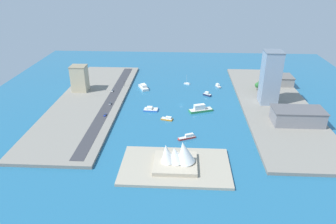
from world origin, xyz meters
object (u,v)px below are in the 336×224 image
Objects in this scene: sailboat_small_white at (187,84)px; carpark_squat_concrete at (278,80)px; office_block_beige at (80,78)px; tower_tall_glass at (270,78)px; traffic_light_waterfront at (124,83)px; patrol_launch_navy at (207,94)px; ferry_green_doubledeck at (200,109)px; tugboat_red at (187,137)px; water_taxi_orange at (167,119)px; yacht_sleek_gray at (218,86)px; hatchback_blue at (105,115)px; van_white at (112,91)px; sedan_silver at (110,103)px; ferry_white_commuter at (143,87)px; opera_landmark at (177,157)px; catamaran_blue at (151,109)px; warehouse_low_gray at (298,116)px.

carpark_squat_concrete is at bearing 179.57° from sailboat_small_white.
tower_tall_glass is at bearing 173.51° from office_block_beige.
patrol_launch_navy is at bearing 169.58° from traffic_light_waterfront.
ferry_green_doubledeck is (-13.27, 78.93, 1.77)m from sailboat_small_white.
tugboat_red is 1.30× the size of water_taxi_orange.
yacht_sleek_gray is 2.12× the size of hatchback_blue.
sedan_silver is at bearing 98.63° from van_white.
carpark_squat_concrete is at bearing -142.27° from water_taxi_orange.
sedan_silver is at bearing 84.65° from traffic_light_waterfront.
tugboat_red is at bearing 42.52° from tower_tall_glass.
patrol_launch_navy is at bearing -123.23° from water_taxi_orange.
office_block_beige reaches higher than patrol_launch_navy.
ferry_white_commuter reaches higher than water_taxi_orange.
yacht_sleek_gray is (-37.25, 7.73, 0.52)m from sailboat_small_white.
ferry_white_commuter reaches higher than patrol_launch_navy.
patrol_launch_navy is 2.00× the size of sedan_silver.
traffic_light_waterfront is at bearing -34.65° from ferry_green_doubledeck.
tower_tall_glass is at bearing -165.61° from hatchback_blue.
water_taxi_orange is at bearing 124.38° from traffic_light_waterfront.
yacht_sleek_gray is 0.48× the size of ferry_white_commuter.
van_white is at bearing -49.12° from tugboat_red.
ferry_green_doubledeck reaches higher than water_taxi_orange.
opera_landmark is (-44.04, 158.53, 7.18)m from ferry_white_commuter.
water_taxi_orange is 91.53m from van_white.
tugboat_red is at bearing 130.88° from van_white.
tower_tall_glass is (-46.23, 50.52, 28.48)m from yacht_sleek_gray.
opera_landmark reaches higher than ferry_white_commuter.
catamaran_blue reaches higher than water_taxi_orange.
hatchback_blue is 0.98× the size of van_white.
carpark_squat_concrete is 1.14× the size of office_block_beige.
warehouse_low_gray is at bearing 150.06° from ferry_white_commuter.
warehouse_low_gray is 196.56m from van_white.
van_white is (6.55, -63.41, -0.05)m from hatchback_blue.
carpark_squat_concrete reaches higher than sailboat_small_white.
carpark_squat_concrete reaches higher than yacht_sleek_gray.
office_block_beige reaches higher than hatchback_blue.
tugboat_red is at bearing 156.08° from hatchback_blue.
opera_landmark is (7.55, 176.86, 8.46)m from sailboat_small_white.
warehouse_low_gray is at bearing 178.23° from hatchback_blue.
ferry_white_commuter is at bearing -179.60° from traffic_light_waterfront.
opera_landmark is (-29.12, 97.79, 8.11)m from catamaran_blue.
warehouse_low_gray is 193.95m from traffic_light_waterfront.
sedan_silver is 0.79× the size of traffic_light_waterfront.
traffic_light_waterfront is (55.52, -81.14, 5.86)m from water_taxi_orange.
water_taxi_orange is 0.27× the size of warehouse_low_gray.
ferry_green_doubledeck is 49.95m from catamaran_blue.
opera_landmark is at bearing 75.16° from yacht_sleek_gray.
patrol_launch_navy is 108.26m from sedan_silver.
carpark_squat_concrete reaches higher than tugboat_red.
van_white is (48.08, -42.75, 2.36)m from catamaran_blue.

